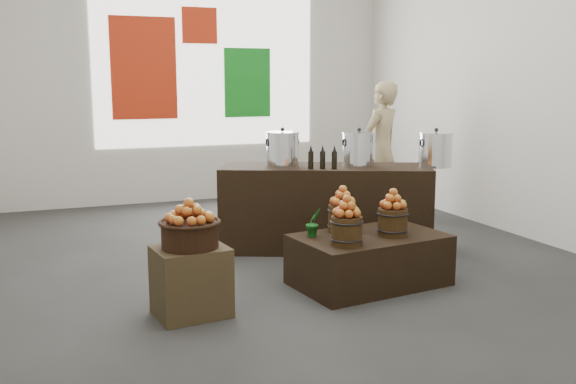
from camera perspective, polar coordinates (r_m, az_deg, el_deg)
name	(u,v)px	position (r m, az deg, el deg)	size (l,w,h in m)	color
ground	(270,262)	(6.26, -1.57, -6.24)	(7.00, 7.00, 0.00)	#31312F
back_wall	(186,61)	(9.38, -9.06, 11.39)	(6.00, 0.04, 4.00)	beige
back_opening	(207,62)	(9.43, -7.22, 11.43)	(3.20, 0.02, 2.40)	white
deco_red_left	(144,68)	(9.24, -12.70, 10.68)	(0.90, 0.04, 1.40)	#B6270E
deco_green_right	(247,83)	(9.58, -3.63, 9.67)	(0.70, 0.04, 1.00)	#137D1C
deco_red_upper	(199,25)	(9.42, -7.88, 14.46)	(0.50, 0.04, 0.50)	#B6270E
crate	(191,282)	(4.87, -8.61, -7.87)	(0.52, 0.43, 0.52)	#473721
wicker_basket	(190,235)	(4.78, -8.72, -3.79)	(0.42, 0.42, 0.19)	black
apples_in_basket	(189,211)	(4.74, -8.78, -1.64)	(0.33, 0.33, 0.18)	#A0051C
display_table	(369,260)	(5.58, 7.23, -6.00)	(1.26, 0.77, 0.44)	black
apple_bucket_front_left	(347,231)	(5.16, 5.23, -3.45)	(0.25, 0.25, 0.23)	#3D2710
apples_in_bucket_front_left	(347,206)	(5.12, 5.26, -1.26)	(0.19, 0.19, 0.17)	#A0051C
apple_bucket_front_right	(393,222)	(5.52, 9.28, -2.65)	(0.25, 0.25, 0.23)	#3D2710
apples_in_bucket_front_right	(393,199)	(5.48, 9.34, -0.60)	(0.19, 0.19, 0.17)	#A0051C
apple_bucket_rear	(342,218)	(5.61, 4.87, -2.34)	(0.25, 0.25, 0.23)	#3D2710
apples_in_bucket_rear	(343,196)	(5.58, 4.90, -0.32)	(0.19, 0.19, 0.17)	#A0051C
herb_garnish_right	(392,213)	(5.82, 9.24, -1.89)	(0.23, 0.20, 0.26)	#14611A
herb_garnish_left	(313,223)	(5.41, 2.27, -2.73)	(0.13, 0.11, 0.24)	#14611A
counter	(325,208)	(6.65, 3.28, -1.41)	(2.13, 0.68, 0.87)	black
stock_pot_left	(283,150)	(6.56, -0.49, 3.77)	(0.33, 0.33, 0.33)	silver
stock_pot_center	(359,150)	(6.57, 6.30, 3.71)	(0.33, 0.33, 0.33)	silver
stock_pot_right	(435,151)	(6.67, 12.98, 3.61)	(0.33, 0.33, 0.33)	silver
oil_cruets	(326,157)	(6.35, 3.36, 3.15)	(0.23, 0.06, 0.24)	black
shopper	(381,149)	(8.38, 8.24, 3.82)	(0.63, 0.41, 1.73)	tan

